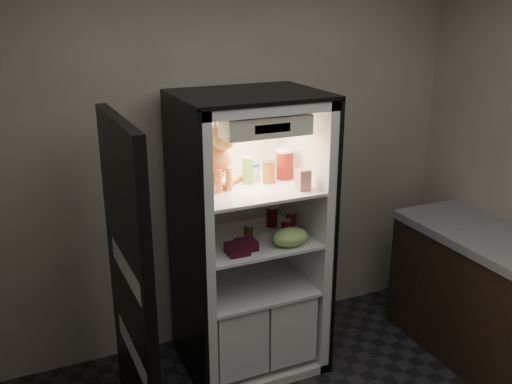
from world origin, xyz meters
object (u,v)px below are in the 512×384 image
refrigerator (248,255)px  soda_can_a (272,216)px  grape_bag (290,237)px  berry_box_left (237,249)px  condiment_jar (249,230)px  parmesan_shaker (248,170)px  tabby_cat (212,161)px  berry_box_right (246,245)px  cream_carton (303,180)px  pepper_jar (285,164)px  mayo_tub (253,172)px  soda_can_c (286,228)px  soda_can_b (291,220)px  salsa_jar (269,172)px

refrigerator → soda_can_a: 0.31m
grape_bag → berry_box_left: grape_bag is taller
soda_can_a → condiment_jar: 0.24m
refrigerator → parmesan_shaker: 0.59m
condiment_jar → berry_box_left: condiment_jar is taller
tabby_cat → berry_box_left: bearing=-95.1°
berry_box_right → parmesan_shaker: bearing=64.1°
cream_carton → berry_box_left: 0.58m
pepper_jar → cream_carton: bearing=-90.8°
cream_carton → mayo_tub: bearing=124.7°
mayo_tub → grape_bag: mayo_tub is taller
refrigerator → pepper_jar: refrigerator is taller
mayo_tub → condiment_jar: (-0.06, -0.07, -0.37)m
soda_can_a → soda_can_c: size_ratio=1.18×
parmesan_shaker → cream_carton: size_ratio=1.34×
parmesan_shaker → mayo_tub: (0.05, 0.04, -0.03)m
cream_carton → soda_can_b: size_ratio=1.04×
parmesan_shaker → condiment_jar: size_ratio=2.09×
grape_bag → refrigerator: bearing=122.2°
refrigerator → salsa_jar: bearing=-14.7°
soda_can_c → condiment_jar: size_ratio=1.41×
grape_bag → cream_carton: bearing=12.7°
cream_carton → grape_bag: size_ratio=0.56×
refrigerator → tabby_cat: bearing=170.7°
berry_box_left → pepper_jar: bearing=29.8°
grape_bag → tabby_cat: bearing=141.8°
cream_carton → soda_can_c: size_ratio=1.11×
refrigerator → soda_can_a: bearing=18.1°
mayo_tub → soda_can_b: size_ratio=0.94×
refrigerator → grape_bag: refrigerator is taller
soda_can_a → berry_box_left: size_ratio=1.07×
pepper_jar → berry_box_right: (-0.37, -0.22, -0.42)m
soda_can_a → soda_can_c: bearing=-88.5°
salsa_jar → berry_box_left: salsa_jar is taller
condiment_jar → soda_can_b: bearing=-0.9°
mayo_tub → soda_can_c: bearing=-48.9°
soda_can_b → soda_can_c: size_ratio=1.06×
salsa_jar → pepper_jar: pepper_jar is taller
cream_carton → soda_can_c: (-0.05, 0.12, -0.36)m
parmesan_shaker → cream_carton: 0.37m
berry_box_left → parmesan_shaker: bearing=54.5°
soda_can_b → condiment_jar: 0.31m
soda_can_c → salsa_jar: bearing=129.2°
parmesan_shaker → grape_bag: size_ratio=0.75×
soda_can_c → berry_box_right: 0.33m
condiment_jar → berry_box_left: bearing=-127.7°
pepper_jar → soda_can_b: bearing=-49.5°
mayo_tub → soda_can_c: 0.42m
berry_box_right → cream_carton: bearing=-6.3°
berry_box_right → pepper_jar: bearing=30.5°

